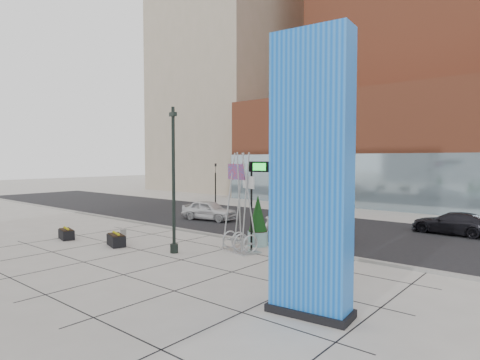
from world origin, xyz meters
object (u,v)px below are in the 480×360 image
Objects in this scene: blue_pylon at (311,180)px; public_art_sculpture at (240,225)px; overhead_street_sign at (264,174)px; car_white_west at (209,210)px; concrete_bollard at (123,235)px; car_silver_mid at (306,225)px; lamp_post at (174,194)px.

public_art_sculpture is (-6.72, 4.88, -2.65)m from blue_pylon.
blue_pylon is 1.85× the size of overhead_street_sign.
blue_pylon is 18.76m from car_white_west.
blue_pylon reaches higher than concrete_bollard.
overhead_street_sign is at bearing 21.95° from concrete_bollard.
overhead_street_sign reaches higher than car_white_west.
concrete_bollard is 8.55m from car_white_west.
car_white_west is 0.92× the size of car_silver_mid.
car_white_west is (-5.93, 8.49, -2.14)m from lamp_post.
overhead_street_sign is (7.42, 2.99, 3.44)m from concrete_bollard.
lamp_post is at bearing 157.71° from car_silver_mid.
lamp_post is 1.44× the size of public_art_sculpture.
public_art_sculpture is at bearing 170.70° from car_silver_mid.
lamp_post is 10.58m from car_white_west.
public_art_sculpture is at bearing -145.52° from overhead_street_sign.
car_silver_mid is at bearing 114.85° from blue_pylon.
public_art_sculpture is 6.99m from concrete_bollard.
car_silver_mid is at bearing 94.47° from public_art_sculpture.
lamp_post reaches higher than public_art_sculpture.
lamp_post is 10.70× the size of concrete_bollard.
car_white_west is at bearing 157.21° from public_art_sculpture.
car_silver_mid is (-5.87, 9.72, -3.17)m from blue_pylon.
public_art_sculpture is at bearing 137.72° from blue_pylon.
lamp_post reaches higher than car_silver_mid.
public_art_sculpture is at bearing 18.87° from concrete_bollard.
overhead_street_sign is at bearing -179.12° from car_silver_mid.
lamp_post is at bearing -154.61° from car_white_west.
overhead_street_sign is at bearing -130.57° from car_white_west.
lamp_post reaches higher than concrete_bollard.
blue_pylon is 8.12m from overhead_street_sign.
public_art_sculpture is (2.19, 2.34, -1.58)m from lamp_post.
public_art_sculpture is 10.20m from car_white_west.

